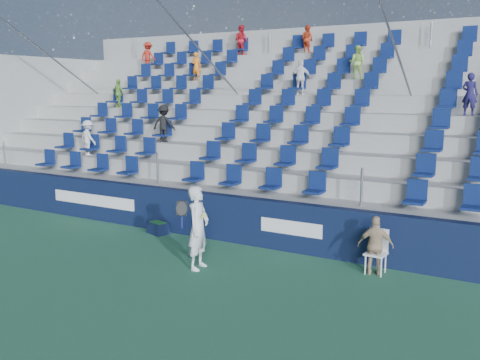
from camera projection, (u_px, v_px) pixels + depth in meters
name	position (u px, v px, depth m)	size (l,w,h in m)	color
ground	(164.00, 280.00, 11.08)	(70.00, 70.00, 0.00)	#2D6A49
sponsor_wall	(240.00, 220.00, 13.67)	(24.00, 0.32, 1.20)	#0E1836
grandstand	(316.00, 143.00, 17.76)	(24.00, 8.17, 6.63)	#A1A19C
tennis_player	(198.00, 228.00, 11.63)	(0.69, 0.73, 1.85)	silver
line_judge_chair	(377.00, 248.00, 11.44)	(0.45, 0.46, 0.96)	white
line_judge	(376.00, 245.00, 11.29)	(0.75, 0.31, 1.27)	tan
ball_bin	(158.00, 227.00, 14.56)	(0.67, 0.54, 0.33)	#0E1634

